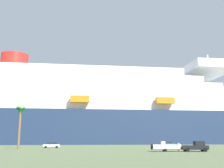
{
  "coord_description": "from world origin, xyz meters",
  "views": [
    {
      "loc": [
        -23.37,
        -74.1,
        2.84
      ],
      "look_at": [
        -4.71,
        34.67,
        24.49
      ],
      "focal_mm": 44.17,
      "sensor_mm": 36.0,
      "label": 1
    }
  ],
  "objects": [
    {
      "name": "parked_car_blue_suv",
      "position": [
        11.07,
        15.4,
        0.83
      ],
      "size": [
        4.44,
        2.33,
        1.58
      ],
      "color": "#264C99",
      "rests_on": "ground_plane"
    },
    {
      "name": "palm_tree",
      "position": [
        -35.02,
        2.37,
        8.86
      ],
      "size": [
        3.01,
        2.96,
        11.21
      ],
      "color": "brown",
      "rests_on": "ground_plane"
    },
    {
      "name": "small_boat_on_trailer",
      "position": [
        -1.32,
        -17.08,
        0.96
      ],
      "size": [
        7.83,
        2.81,
        2.15
      ],
      "color": "#595960",
      "rests_on": "ground_plane"
    },
    {
      "name": "cruise_ship",
      "position": [
        -13.84,
        61.72,
        14.54
      ],
      "size": [
        257.7,
        47.04,
        55.34
      ],
      "color": "#1E2D4C",
      "rests_on": "ground_plane"
    },
    {
      "name": "pickup_truck",
      "position": [
        4.31,
        -18.0,
        1.04
      ],
      "size": [
        5.85,
        2.98,
        2.2
      ],
      "color": "black",
      "rests_on": "ground_plane"
    },
    {
      "name": "parked_car_silver_sedan",
      "position": [
        -26.88,
        8.65,
        0.83
      ],
      "size": [
        4.83,
        2.48,
        1.58
      ],
      "color": "silver",
      "rests_on": "ground_plane"
    },
    {
      "name": "ground_plane",
      "position": [
        0.0,
        30.0,
        0.0
      ],
      "size": [
        600.0,
        600.0,
        0.0
      ],
      "primitive_type": "plane",
      "color": "#66754C"
    }
  ]
}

